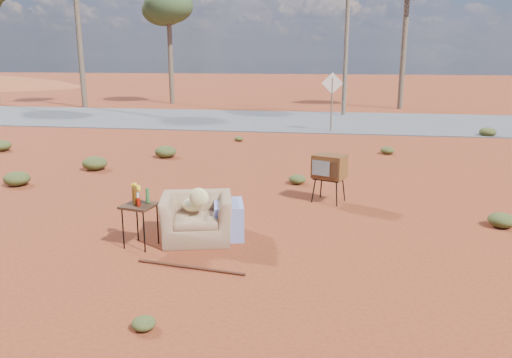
# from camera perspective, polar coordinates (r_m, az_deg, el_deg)

# --- Properties ---
(ground) EXTENTS (140.00, 140.00, 0.00)m
(ground) POSITION_cam_1_polar(r_m,az_deg,el_deg) (7.44, -4.87, -8.19)
(ground) COLOR maroon
(ground) RESTS_ON ground
(highway) EXTENTS (140.00, 7.00, 0.04)m
(highway) POSITION_cam_1_polar(r_m,az_deg,el_deg) (21.92, 4.71, 6.66)
(highway) COLOR #565659
(highway) RESTS_ON ground
(armchair) EXTENTS (1.37, 1.08, 0.94)m
(armchair) POSITION_cam_1_polar(r_m,az_deg,el_deg) (7.79, -6.12, -3.73)
(armchair) COLOR #8A684B
(armchair) RESTS_ON ground
(tv_unit) EXTENTS (0.71, 0.65, 0.94)m
(tv_unit) POSITION_cam_1_polar(r_m,az_deg,el_deg) (9.72, 8.39, 1.35)
(tv_unit) COLOR black
(tv_unit) RESTS_ON ground
(side_table) EXTENTS (0.54, 0.54, 0.93)m
(side_table) POSITION_cam_1_polar(r_m,az_deg,el_deg) (7.60, -13.28, -2.61)
(side_table) COLOR #362113
(side_table) RESTS_ON ground
(rusty_bar) EXTENTS (1.55, 0.25, 0.04)m
(rusty_bar) POSITION_cam_1_polar(r_m,az_deg,el_deg) (6.88, -7.51, -9.96)
(rusty_bar) COLOR #502715
(rusty_bar) RESTS_ON ground
(road_sign) EXTENTS (0.78, 0.06, 2.19)m
(road_sign) POSITION_cam_1_polar(r_m,az_deg,el_deg) (18.72, 8.69, 9.86)
(road_sign) COLOR brown
(road_sign) RESTS_ON ground
(eucalyptus_near_left) EXTENTS (3.20, 3.20, 6.60)m
(eucalyptus_near_left) POSITION_cam_1_polar(r_m,az_deg,el_deg) (30.39, -9.97, 18.80)
(eucalyptus_near_left) COLOR brown
(eucalyptus_near_left) RESTS_ON ground
(utility_pole_center) EXTENTS (1.40, 0.20, 8.00)m
(utility_pole_center) POSITION_cam_1_polar(r_m,az_deg,el_deg) (24.21, 10.36, 16.97)
(utility_pole_center) COLOR brown
(utility_pole_center) RESTS_ON ground
(scrub_patch) EXTENTS (17.49, 8.07, 0.33)m
(scrub_patch) POSITION_cam_1_polar(r_m,az_deg,el_deg) (11.68, -3.58, 0.79)
(scrub_patch) COLOR #414B20
(scrub_patch) RESTS_ON ground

